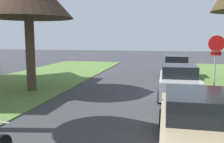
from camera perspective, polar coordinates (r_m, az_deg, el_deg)
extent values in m
cylinder|color=#9EA0A5|center=(12.97, 22.58, -0.40)|extent=(0.07, 0.20, 2.25)
cylinder|color=white|center=(12.79, 22.98, 5.98)|extent=(0.81, 0.07, 0.81)
cylinder|color=red|center=(12.79, 22.97, 5.98)|extent=(0.76, 0.09, 0.76)
cube|color=red|center=(12.83, 22.84, 3.87)|extent=(0.48, 0.05, 0.20)
cylinder|color=#47382C|center=(13.98, -18.30, 3.67)|extent=(0.48, 0.48, 3.87)
cylinder|color=#47382C|center=(13.65, -20.71, 13.54)|extent=(1.35, 0.63, 1.09)
cylinder|color=#47382C|center=(13.73, -19.87, 14.20)|extent=(1.04, 0.35, 1.35)
cylinder|color=#47382C|center=(14.55, -20.86, 13.20)|extent=(0.56, 1.58, 1.13)
cube|color=tan|center=(6.71, 19.14, -12.48)|extent=(1.83, 4.41, 0.85)
cube|color=black|center=(6.30, 19.67, -7.11)|extent=(1.61, 2.03, 0.56)
cylinder|color=black|center=(8.31, 11.56, -10.41)|extent=(0.20, 0.60, 0.60)
cylinder|color=black|center=(8.49, 23.59, -10.51)|extent=(0.20, 0.60, 0.60)
cube|color=#BCBCC1|center=(12.77, 15.08, -2.85)|extent=(1.83, 4.41, 0.85)
cube|color=black|center=(12.44, 15.24, 0.16)|extent=(1.61, 2.03, 0.56)
cylinder|color=black|center=(14.42, 11.24, -2.73)|extent=(0.20, 0.60, 0.60)
cylinder|color=black|center=(14.51, 18.13, -2.90)|extent=(0.20, 0.60, 0.60)
cylinder|color=black|center=(11.19, 11.01, -5.70)|extent=(0.20, 0.60, 0.60)
cylinder|color=black|center=(11.30, 19.91, -5.89)|extent=(0.20, 0.60, 0.60)
cube|color=black|center=(19.47, 14.49, 0.69)|extent=(1.83, 4.41, 0.85)
cube|color=black|center=(19.18, 14.59, 2.71)|extent=(1.61, 2.03, 0.56)
cylinder|color=black|center=(21.12, 11.92, 0.50)|extent=(0.20, 0.60, 0.60)
cylinder|color=black|center=(21.19, 16.62, 0.37)|extent=(0.20, 0.60, 0.60)
cylinder|color=black|center=(17.85, 11.90, -0.78)|extent=(0.20, 0.60, 0.60)
cylinder|color=black|center=(17.93, 17.46, -0.92)|extent=(0.20, 0.60, 0.60)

